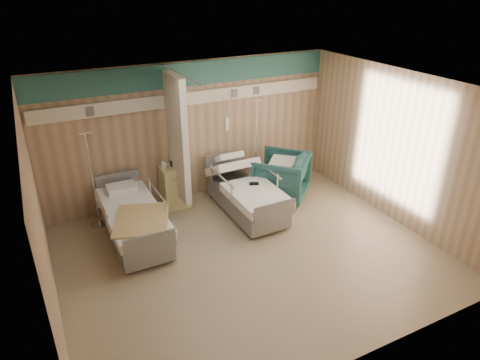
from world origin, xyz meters
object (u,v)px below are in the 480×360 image
object	(u,v)px
bed_right	(246,198)
iv_stand_right	(255,173)
bed_left	(134,225)
bedside_cabinet	(174,186)
iv_stand_left	(97,207)
visitor_armchair	(281,177)

from	to	relation	value
bed_right	iv_stand_right	bearing A→B (deg)	50.47
bed_right	bed_left	xyz separation A→B (m)	(-2.20, 0.00, 0.00)
bed_right	bedside_cabinet	size ratio (longest dim) A/B	2.54
bed_right	iv_stand_left	size ratio (longest dim) A/B	1.18
bed_right	bed_left	bearing A→B (deg)	180.00
bedside_cabinet	iv_stand_left	bearing A→B (deg)	-176.40
iv_stand_left	iv_stand_right	bearing A→B (deg)	-1.22
bed_left	visitor_armchair	xyz separation A→B (m)	(3.13, 0.23, 0.16)
bed_right	iv_stand_left	world-z (taller)	iv_stand_left
visitor_armchair	iv_stand_left	distance (m)	3.65
bed_right	visitor_armchair	xyz separation A→B (m)	(0.93, 0.23, 0.16)
visitor_armchair	bedside_cabinet	bearing A→B (deg)	-60.85
bedside_cabinet	bed_left	bearing A→B (deg)	-139.40
bedside_cabinet	visitor_armchair	xyz separation A→B (m)	(2.08, -0.67, 0.05)
bed_right	iv_stand_right	world-z (taller)	iv_stand_right
bed_right	iv_stand_left	bearing A→B (deg)	163.31
bed_left	iv_stand_left	size ratio (longest dim) A/B	1.18
bed_left	iv_stand_right	world-z (taller)	iv_stand_right
iv_stand_right	iv_stand_left	distance (m)	3.29
visitor_armchair	iv_stand_right	size ratio (longest dim) A/B	0.52
visitor_armchair	iv_stand_right	world-z (taller)	iv_stand_right
bed_left	bedside_cabinet	world-z (taller)	bedside_cabinet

